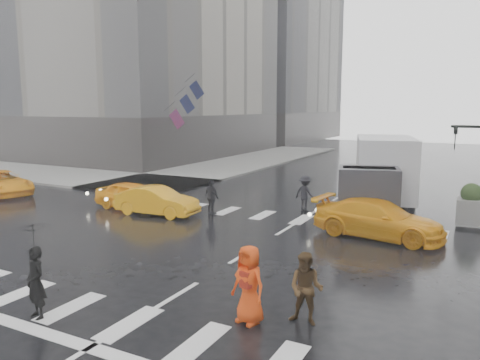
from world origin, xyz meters
The scene contains 16 objects.
ground centered at (0.00, 0.00, 0.00)m, with size 120.00×120.00×0.00m, color black.
sidewalk_nw centered at (-19.50, 17.50, 0.07)m, with size 35.00×35.00×0.15m, color slate.
building_nw_far centered at (-29.00, 56.00, 20.19)m, with size 26.05×26.05×44.00m.
road_markings centered at (0.00, 0.00, 0.01)m, with size 18.00×48.00×0.01m, color silver, non-canonical shape.
planter_west centered at (7.00, 8.20, 0.98)m, with size 1.10×1.10×1.80m.
flag_cluster centered at (-15.08, 18.50, 5.64)m, with size 2.87×3.06×4.69m.
pedestrian_black centered at (-2.28, -6.80, 1.57)m, with size 1.18×1.19×2.43m.
pedestrian_brown centered at (3.79, -4.00, 0.89)m, with size 0.87×0.68×1.79m, color #463019.
pedestrian_orange centered at (2.53, -4.57, 0.97)m, with size 1.08×0.86×1.94m.
pedestrian_far_a centered at (-4.30, 5.00, 0.86)m, with size 1.01×0.62×1.72m, color black.
pedestrian_far_b centered at (-0.51, 7.86, 0.90)m, with size 1.17×0.64×1.80m, color black.
taxi_front centered at (-8.65, 4.23, 0.69)m, with size 1.64×4.08×1.39m, color #FFA50D.
taxi_mid centered at (-6.63, 3.66, 0.69)m, with size 1.46×4.19×1.38m, color #FFA50D.
taxi_rear centered at (3.76, 4.65, 0.76)m, with size 2.12×4.60×1.51m, color #FFA50D.
taxi_far centered at (-18.16, 3.54, 0.72)m, with size 2.39×4.59×1.44m, color #FFA50D.
box_truck centered at (3.00, 8.64, 2.00)m, with size 2.64×7.05×3.74m.
Camera 1 is at (7.37, -14.24, 5.24)m, focal length 35.00 mm.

